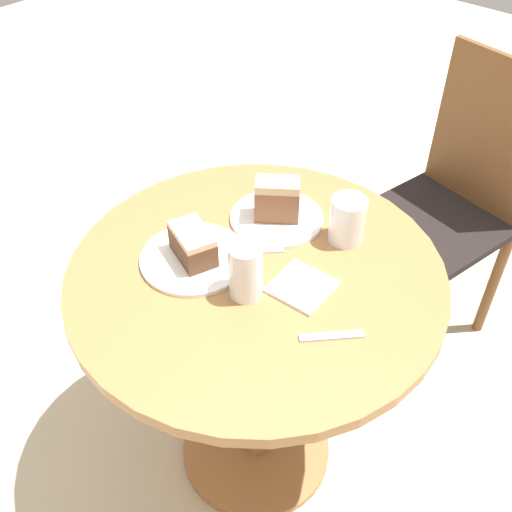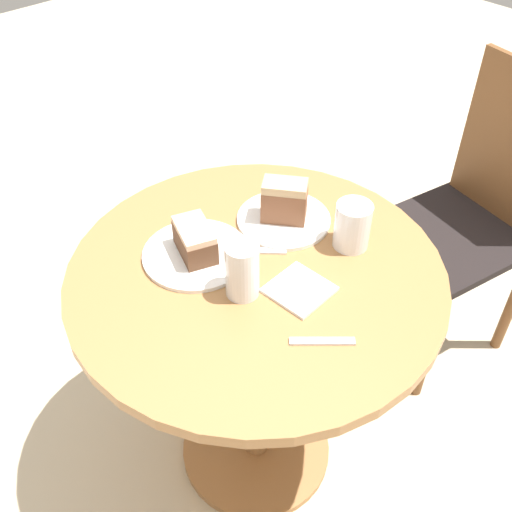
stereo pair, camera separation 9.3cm
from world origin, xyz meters
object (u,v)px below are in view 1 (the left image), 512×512
(plate_near, at_px, (277,218))
(glass_water, at_px, (246,274))
(cake_slice_near, at_px, (277,199))
(plate_far, at_px, (194,258))
(cake_slice_far, at_px, (193,244))
(glass_lemonade, at_px, (347,222))
(chair, at_px, (447,207))

(plate_near, distance_m, glass_water, 0.27)
(plate_near, height_order, cake_slice_near, cake_slice_near)
(plate_near, xyz_separation_m, plate_far, (-0.04, -0.24, 0.00))
(cake_slice_far, bearing_deg, plate_far, 180.00)
(plate_near, distance_m, glass_lemonade, 0.18)
(plate_far, bearing_deg, glass_water, 0.06)
(cake_slice_near, relative_size, glass_lemonade, 1.08)
(plate_far, xyz_separation_m, cake_slice_near, (0.04, 0.24, 0.06))
(chair, relative_size, cake_slice_far, 7.24)
(chair, height_order, glass_water, chair)
(plate_near, bearing_deg, cake_slice_near, 0.00)
(chair, xyz_separation_m, plate_near, (-0.16, -0.66, 0.26))
(chair, bearing_deg, plate_far, -91.51)
(glass_water, bearing_deg, plate_far, -179.94)
(plate_far, bearing_deg, chair, 77.15)
(plate_near, bearing_deg, plate_far, -100.73)
(plate_near, bearing_deg, glass_lemonade, 17.40)
(plate_far, height_order, glass_lemonade, glass_lemonade)
(chair, distance_m, glass_water, 0.95)
(glass_lemonade, relative_size, glass_water, 0.87)
(glass_lemonade, bearing_deg, plate_far, -126.29)
(cake_slice_far, distance_m, glass_water, 0.16)
(plate_near, xyz_separation_m, cake_slice_near, (0.00, 0.00, 0.06))
(plate_near, distance_m, plate_far, 0.24)
(plate_far, xyz_separation_m, glass_water, (0.16, 0.00, 0.05))
(glass_water, bearing_deg, cake_slice_far, -179.94)
(cake_slice_far, bearing_deg, glass_lemonade, 53.71)
(chair, bearing_deg, glass_lemonade, -78.09)
(chair, relative_size, cake_slice_near, 8.00)
(chair, bearing_deg, glass_water, -81.63)
(cake_slice_far, distance_m, glass_lemonade, 0.36)
(cake_slice_near, bearing_deg, plate_far, -100.73)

